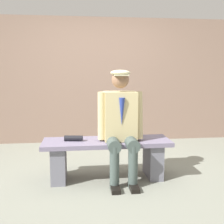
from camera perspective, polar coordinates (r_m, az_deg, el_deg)
The scene contains 5 objects.
ground_plane at distance 3.56m, azimuth -1.07°, elevation -13.52°, with size 30.00×30.00×0.00m, color gray.
bench at distance 3.46m, azimuth -1.08°, elevation -8.67°, with size 1.57×0.48×0.49m.
seated_man at distance 3.31m, azimuth 1.81°, elevation -1.81°, with size 0.55×0.65×1.35m.
rolled_magazine at distance 3.39m, azimuth -7.98°, elevation -5.41°, with size 0.07×0.07×0.22m, color black.
stadium_wall at distance 5.29m, azimuth -3.29°, elevation 6.52°, with size 12.00×0.24×2.31m, color #876C5D.
Camera 1 is at (0.33, 3.29, 1.33)m, focal length 44.08 mm.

